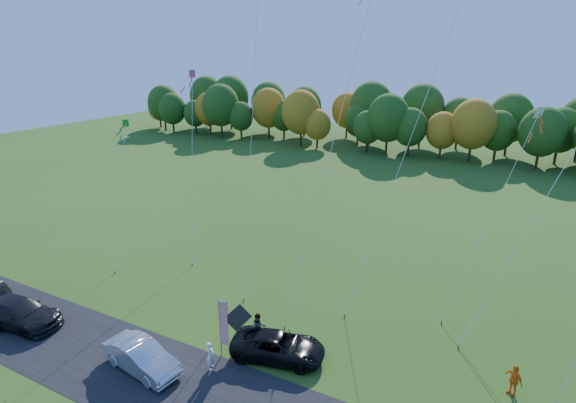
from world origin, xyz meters
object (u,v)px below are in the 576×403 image
at_px(silver_sedan, 141,357).
at_px(person_east, 514,380).
at_px(black_suv, 278,346).
at_px(feather_flag, 223,323).

height_order(silver_sedan, person_east, person_east).
bearing_deg(black_suv, feather_flag, 103.46).
xyz_separation_m(person_east, feather_flag, (-14.12, -4.20, 1.34)).
relative_size(person_east, feather_flag, 0.46).
relative_size(black_suv, feather_flag, 1.43).
xyz_separation_m(silver_sedan, feather_flag, (3.27, 2.84, 1.40)).
distance_m(black_suv, feather_flag, 3.30).
bearing_deg(feather_flag, silver_sedan, -139.07).
distance_m(silver_sedan, feather_flag, 4.55).
distance_m(silver_sedan, person_east, 18.76).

